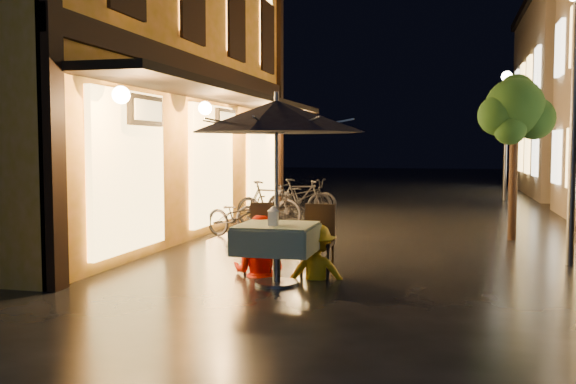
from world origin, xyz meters
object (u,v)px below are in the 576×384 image
(streetlamp_near, at_px, (576,68))
(person_orange, at_px, (259,216))
(table_lantern, at_px, (273,215))
(patio_umbrella, at_px, (276,116))
(bicycle_0, at_px, (238,217))
(cafe_table, at_px, (277,239))
(person_yellow, at_px, (316,226))

(streetlamp_near, distance_m, person_orange, 5.13)
(table_lantern, bearing_deg, person_orange, 119.04)
(streetlamp_near, height_order, patio_umbrella, streetlamp_near)
(person_orange, bearing_deg, bicycle_0, -62.35)
(streetlamp_near, height_order, cafe_table, streetlamp_near)
(person_yellow, bearing_deg, person_orange, -14.12)
(table_lantern, height_order, bicycle_0, table_lantern)
(person_orange, bearing_deg, streetlamp_near, -152.70)
(cafe_table, height_order, patio_umbrella, patio_umbrella)
(cafe_table, height_order, table_lantern, table_lantern)
(streetlamp_near, xyz_separation_m, cafe_table, (-3.90, -2.39, -2.33))
(person_orange, height_order, person_yellow, person_orange)
(person_yellow, distance_m, bicycle_0, 3.99)
(person_yellow, relative_size, bicycle_0, 0.89)
(person_yellow, xyz_separation_m, bicycle_0, (-2.21, 3.31, -0.29))
(bicycle_0, bearing_deg, patio_umbrella, -131.72)
(cafe_table, relative_size, table_lantern, 3.96)
(person_yellow, bearing_deg, table_lantern, 48.42)
(cafe_table, relative_size, person_yellow, 0.70)
(streetlamp_near, xyz_separation_m, person_orange, (-4.30, -1.82, -2.11))
(streetlamp_near, bearing_deg, person_orange, -157.11)
(cafe_table, bearing_deg, person_yellow, 51.10)
(streetlamp_near, bearing_deg, patio_umbrella, -148.45)
(patio_umbrella, bearing_deg, person_yellow, 51.10)
(table_lantern, xyz_separation_m, person_orange, (-0.40, 0.73, -0.11))
(cafe_table, xyz_separation_m, bicycle_0, (-1.80, 3.82, -0.17))
(streetlamp_near, distance_m, person_yellow, 4.54)
(person_orange, bearing_deg, cafe_table, 129.47)
(table_lantern, distance_m, bicycle_0, 4.39)
(cafe_table, bearing_deg, bicycle_0, 115.20)
(table_lantern, distance_m, person_yellow, 0.81)
(bicycle_0, bearing_deg, cafe_table, -131.72)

